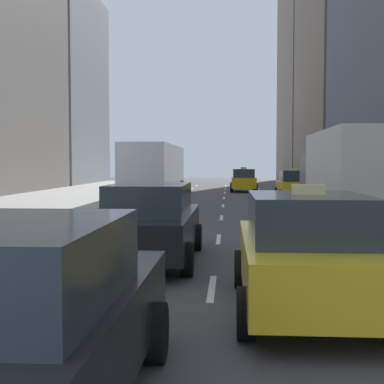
% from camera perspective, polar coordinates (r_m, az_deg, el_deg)
% --- Properties ---
extents(sidewalk_left, '(8.00, 66.00, 0.15)m').
position_cam_1_polar(sidewalk_left, '(29.91, -15.37, -1.03)').
color(sidewalk_left, '#ADAAA3').
rests_on(sidewalk_left, ground).
extents(lane_markings, '(5.72, 56.00, 0.01)m').
position_cam_1_polar(lane_markings, '(24.25, 3.26, -2.03)').
color(lane_markings, white).
rests_on(lane_markings, ground).
extents(taxi_lead, '(2.02, 4.40, 1.87)m').
position_cam_1_polar(taxi_lead, '(32.64, 10.83, 0.78)').
color(taxi_lead, yellow).
rests_on(taxi_lead, ground).
extents(taxi_second, '(2.02, 4.40, 1.87)m').
position_cam_1_polar(taxi_second, '(40.84, 5.51, 1.27)').
color(taxi_second, yellow).
rests_on(taxi_second, ground).
extents(taxi_third, '(2.02, 4.40, 1.87)m').
position_cam_1_polar(taxi_third, '(7.97, 12.00, -6.28)').
color(taxi_third, yellow).
rests_on(taxi_third, ground).
extents(sedan_black_near, '(2.02, 4.59, 1.72)m').
position_cam_1_polar(sedan_black_near, '(4.68, -17.79, -13.09)').
color(sedan_black_near, black).
rests_on(sedan_black_near, ground).
extents(sedan_silver_behind, '(2.02, 4.94, 1.73)m').
position_cam_1_polar(sedan_silver_behind, '(11.76, -4.33, -3.21)').
color(sedan_silver_behind, black).
rests_on(sedan_silver_behind, ground).
extents(city_bus, '(2.80, 11.61, 3.25)m').
position_cam_1_polar(city_bus, '(32.76, -3.95, 2.42)').
color(city_bus, silver).
rests_on(city_bus, ground).
extents(box_truck, '(2.58, 8.40, 3.15)m').
position_cam_1_polar(box_truck, '(17.85, 16.62, 1.49)').
color(box_truck, '#262628').
rests_on(box_truck, ground).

